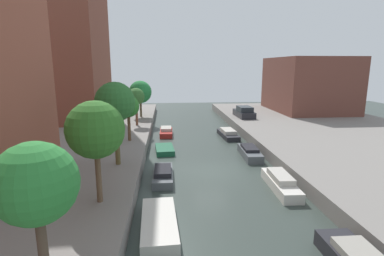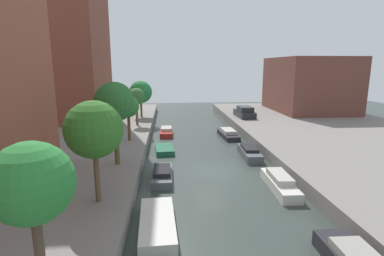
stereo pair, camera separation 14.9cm
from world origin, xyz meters
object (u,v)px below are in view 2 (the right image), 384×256
at_px(moored_boat_right_3, 250,152).
at_px(street_tree_3, 128,107).
at_px(low_block_right, 309,84).
at_px(moored_boat_left_5, 166,132).
at_px(street_tree_5, 141,92).
at_px(moored_boat_left_4, 164,149).
at_px(street_tree_0, 32,185).
at_px(moored_boat_right_2, 280,183).
at_px(street_tree_1, 94,130).
at_px(apartment_tower_far, 57,3).
at_px(street_tree_4, 136,97).
at_px(moored_boat_left_2, 157,224).
at_px(moored_boat_left_3, 162,174).
at_px(street_tree_2, 114,103).
at_px(moored_boat_right_4, 228,134).
at_px(parked_car, 245,113).

bearing_deg(moored_boat_right_3, street_tree_3, 165.95).
distance_m(low_block_right, moored_boat_left_5, 24.11).
relative_size(street_tree_5, moored_boat_left_4, 1.47).
bearing_deg(street_tree_0, street_tree_3, 90.00).
distance_m(street_tree_5, moored_boat_right_2, 25.08).
xyz_separation_m(street_tree_1, moored_boat_right_2, (10.50, 2.95, -4.23)).
bearing_deg(moored_boat_right_2, street_tree_5, 115.07).
height_order(apartment_tower_far, street_tree_4, apartment_tower_far).
bearing_deg(street_tree_3, moored_boat_left_2, -77.81).
bearing_deg(street_tree_5, moored_boat_left_3, -81.36).
distance_m(street_tree_3, moored_boat_left_2, 14.45).
height_order(low_block_right, moored_boat_left_5, low_block_right).
relative_size(street_tree_3, moored_boat_left_4, 1.27).
distance_m(street_tree_2, moored_boat_left_5, 14.09).
xyz_separation_m(street_tree_2, street_tree_5, (0.00, 19.59, -0.97)).
distance_m(moored_boat_right_3, moored_boat_right_4, 7.27).
bearing_deg(moored_boat_left_3, moored_boat_right_2, -17.05).
xyz_separation_m(moored_boat_left_2, moored_boat_left_5, (0.37, 19.77, 0.08)).
bearing_deg(street_tree_1, street_tree_2, 90.00).
bearing_deg(street_tree_1, low_block_right, 49.73).
bearing_deg(parked_car, street_tree_5, 174.47).
bearing_deg(moored_boat_left_5, street_tree_4, 162.55).
relative_size(moored_boat_right_2, moored_boat_right_4, 0.99).
relative_size(street_tree_1, street_tree_2, 0.90).
height_order(moored_boat_left_4, moored_boat_right_4, moored_boat_right_4).
relative_size(low_block_right, street_tree_3, 3.10).
xyz_separation_m(apartment_tower_far, moored_boat_left_3, (12.49, -19.26, -14.59)).
height_order(low_block_right, street_tree_1, low_block_right).
height_order(moored_boat_left_4, moored_boat_right_3, moored_boat_right_3).
distance_m(parked_car, moored_boat_left_5, 11.77).
xyz_separation_m(low_block_right, moored_boat_right_3, (-14.12, -19.16, -4.56)).
relative_size(street_tree_5, moored_boat_right_4, 1.03).
xyz_separation_m(street_tree_5, moored_boat_left_5, (3.31, -6.79, -3.92)).
relative_size(parked_car, moored_boat_left_3, 1.14).
relative_size(apartment_tower_far, moored_boat_right_2, 6.06).
xyz_separation_m(apartment_tower_far, moored_boat_right_4, (19.50, -7.38, -14.59)).
bearing_deg(street_tree_3, moored_boat_right_2, -42.20).
height_order(street_tree_3, moored_boat_left_4, street_tree_3).
relative_size(street_tree_3, street_tree_4, 0.97).
bearing_deg(moored_boat_left_5, apartment_tower_far, 155.20).
bearing_deg(moored_boat_right_3, moored_boat_left_3, -147.95).
bearing_deg(apartment_tower_far, moored_boat_left_4, -45.01).
bearing_deg(parked_car, street_tree_2, -126.78).
height_order(moored_boat_left_4, moored_boat_left_5, moored_boat_left_5).
bearing_deg(moored_boat_left_3, street_tree_3, 112.95).
bearing_deg(moored_boat_right_2, moored_boat_left_2, -151.46).
relative_size(street_tree_2, moored_boat_left_2, 1.24).
bearing_deg(moored_boat_left_4, moored_boat_left_5, 88.69).
xyz_separation_m(street_tree_1, street_tree_5, (0.00, 25.40, -0.37)).
relative_size(moored_boat_left_5, moored_boat_right_2, 0.77).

